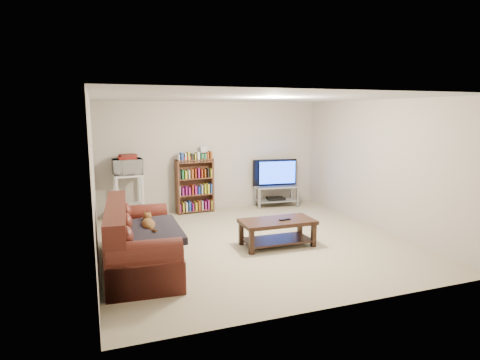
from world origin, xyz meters
name	(u,v)px	position (x,y,z in m)	size (l,w,h in m)	color
floor	(253,241)	(0.00, 0.00, 0.00)	(5.00, 5.00, 0.00)	#C3B690
ceiling	(254,98)	(0.00, 0.00, 2.40)	(5.00, 5.00, 0.00)	white
wall_back	(212,156)	(0.00, 2.50, 1.20)	(5.00, 5.00, 0.00)	beige
wall_front	(340,203)	(0.00, -2.50, 1.20)	(5.00, 5.00, 0.00)	beige
wall_left	(94,180)	(-2.50, 0.00, 1.20)	(5.00, 5.00, 0.00)	beige
wall_right	(378,165)	(2.50, 0.00, 1.20)	(5.00, 5.00, 0.00)	beige
sofa	(136,245)	(-1.99, -0.52, 0.32)	(1.07, 2.20, 0.92)	#4F1C14
blanket	(149,232)	(-1.81, -0.68, 0.54)	(0.83, 1.07, 0.10)	black
cat	(148,224)	(-1.80, -0.49, 0.60)	(0.23, 0.59, 0.18)	brown
coffee_table	(277,228)	(0.28, -0.35, 0.30)	(1.21, 0.62, 0.44)	black
remote	(285,220)	(0.39, -0.41, 0.45)	(0.20, 0.05, 0.02)	black
tv_stand	(276,192)	(1.44, 2.20, 0.33)	(1.02, 0.54, 0.49)	#999EA3
television	(276,173)	(1.44, 2.20, 0.79)	(1.05, 0.14, 0.61)	black
dvd_player	(276,198)	(1.44, 2.20, 0.19)	(0.39, 0.27, 0.06)	black
bookshelf	(195,185)	(-0.46, 2.30, 0.61)	(0.83, 0.31, 1.17)	#4E2B1B
shelf_clutter	(198,154)	(-0.37, 2.32, 1.28)	(0.60, 0.22, 0.28)	silver
microwave_stand	(129,191)	(-1.86, 2.20, 0.59)	(0.61, 0.46, 0.93)	silver
microwave	(128,167)	(-1.86, 2.20, 1.09)	(0.57, 0.39, 0.32)	silver
game_boxes	(127,158)	(-1.86, 2.20, 1.27)	(0.34, 0.30, 0.05)	maroon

